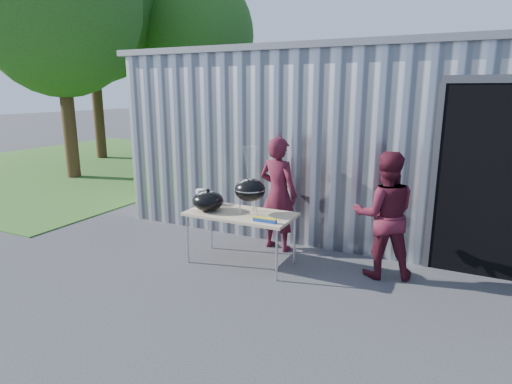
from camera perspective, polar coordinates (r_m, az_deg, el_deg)
The scene contains 13 objects.
ground at distance 5.57m, azimuth -2.22°, elevation -12.29°, with size 80.00×80.00×0.00m, color #353537.
building at distance 9.15m, azimuth 16.91°, elevation 7.36°, with size 8.20×6.20×3.10m.
grass_patch at distance 15.62m, azimuth -21.15°, elevation 3.67°, with size 10.00×12.00×0.02m, color #2D591E.
tree_left at distance 13.19m, azimuth -25.03°, elevation 22.21°, with size 4.35×4.35×7.21m.
tree_far at distance 16.20m, azimuth -7.76°, elevation 19.88°, with size 3.96×3.96×6.56m.
folding_table at distance 5.98m, azimuth -2.06°, elevation -3.16°, with size 1.50×0.75×0.75m.
kettle_grill at distance 5.82m, azimuth -0.82°, elevation 1.09°, with size 0.43×0.43×0.93m.
grill_lid at distance 6.08m, azimuth -6.42°, elevation -1.17°, with size 0.44×0.44×0.32m.
paper_towels at distance 6.20m, azimuth -7.44°, elevation -0.92°, with size 0.12×0.12×0.28m, color white.
white_tub at distance 6.41m, azimuth -5.41°, elevation -1.22°, with size 0.20×0.15×0.10m, color white.
foil_box at distance 5.53m, azimuth 1.19°, elevation -3.76°, with size 0.32×0.06×0.06m.
person_cook at distance 6.52m, azimuth 2.97°, elevation -0.27°, with size 0.64×0.42×1.75m, color #4D1321.
person_bystander at distance 5.80m, azimuth 16.73°, elevation -2.97°, with size 0.81×0.63×1.67m, color #4D1321.
Camera 1 is at (2.41, -4.40, 2.42)m, focal length 30.00 mm.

